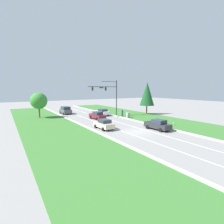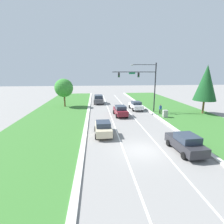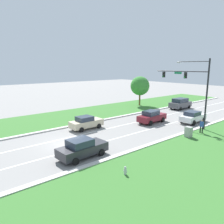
# 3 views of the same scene
# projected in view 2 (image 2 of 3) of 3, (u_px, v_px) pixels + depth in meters

# --- Properties ---
(ground_plane) EXTENTS (160.00, 160.00, 0.00)m
(ground_plane) POSITION_uv_depth(u_px,v_px,m) (143.00, 150.00, 16.31)
(ground_plane) COLOR gray
(curb_strip_right) EXTENTS (0.50, 90.00, 0.15)m
(curb_strip_right) POSITION_uv_depth(u_px,v_px,m) (200.00, 147.00, 16.84)
(curb_strip_right) COLOR beige
(curb_strip_right) RESTS_ON ground_plane
(curb_strip_left) EXTENTS (0.50, 90.00, 0.15)m
(curb_strip_left) POSITION_uv_depth(u_px,v_px,m) (82.00, 152.00, 15.76)
(curb_strip_left) COLOR beige
(curb_strip_left) RESTS_ON ground_plane
(grass_verge_left) EXTENTS (10.00, 90.00, 0.08)m
(grass_verge_left) POSITION_uv_depth(u_px,v_px,m) (21.00, 155.00, 15.27)
(grass_verge_left) COLOR #38702D
(grass_verge_left) RESTS_ON ground_plane
(lane_stripe_inner_left) EXTENTS (0.14, 81.00, 0.01)m
(lane_stripe_inner_left) POSITION_uv_depth(u_px,v_px,m) (124.00, 151.00, 16.14)
(lane_stripe_inner_left) COLOR white
(lane_stripe_inner_left) RESTS_ON ground_plane
(lane_stripe_inner_right) EXTENTS (0.14, 81.00, 0.01)m
(lane_stripe_inner_right) POSITION_uv_depth(u_px,v_px,m) (162.00, 149.00, 16.48)
(lane_stripe_inner_right) COLOR white
(lane_stripe_inner_right) RESTS_ON ground_plane
(traffic_signal_mast) EXTENTS (7.75, 0.41, 8.74)m
(traffic_signal_mast) POSITION_uv_depth(u_px,v_px,m) (144.00, 80.00, 30.58)
(traffic_signal_mast) COLOR black
(traffic_signal_mast) RESTS_ON ground_plane
(champagne_sedan) EXTENTS (2.04, 4.29, 1.65)m
(champagne_sedan) POSITION_uv_depth(u_px,v_px,m) (103.00, 128.00, 20.18)
(champagne_sedan) COLOR beige
(champagne_sedan) RESTS_ON ground_plane
(charcoal_sedan) EXTENTS (2.24, 4.55, 1.70)m
(charcoal_sedan) POSITION_uv_depth(u_px,v_px,m) (186.00, 143.00, 15.89)
(charcoal_sedan) COLOR #28282D
(charcoal_sedan) RESTS_ON ground_plane
(burgundy_sedan) EXTENTS (2.14, 4.69, 1.75)m
(burgundy_sedan) POSITION_uv_depth(u_px,v_px,m) (120.00, 111.00, 29.04)
(burgundy_sedan) COLOR maroon
(burgundy_sedan) RESTS_ON ground_plane
(graphite_suv) EXTENTS (2.28, 4.67, 1.97)m
(graphite_suv) POSITION_uv_depth(u_px,v_px,m) (99.00, 99.00, 40.44)
(graphite_suv) COLOR #4C4C51
(graphite_suv) RESTS_ON ground_plane
(white_sedan) EXTENTS (2.13, 4.64, 1.64)m
(white_sedan) POSITION_uv_depth(u_px,v_px,m) (136.00, 105.00, 33.76)
(white_sedan) COLOR white
(white_sedan) RESTS_ON ground_plane
(utility_cabinet) EXTENTS (0.70, 0.60, 1.23)m
(utility_cabinet) POSITION_uv_depth(u_px,v_px,m) (165.00, 114.00, 27.87)
(utility_cabinet) COLOR #9E9E99
(utility_cabinet) RESTS_ON ground_plane
(pedestrian) EXTENTS (0.40, 0.24, 1.69)m
(pedestrian) POSITION_uv_depth(u_px,v_px,m) (160.00, 109.00, 30.25)
(pedestrian) COLOR black
(pedestrian) RESTS_ON ground_plane
(conifer_near_right_tree) EXTENTS (3.75, 3.75, 8.37)m
(conifer_near_right_tree) POSITION_uv_depth(u_px,v_px,m) (206.00, 83.00, 29.51)
(conifer_near_right_tree) COLOR brown
(conifer_near_right_tree) RESTS_ON ground_plane
(oak_near_left_tree) EXTENTS (3.76, 3.76, 5.86)m
(oak_near_left_tree) POSITION_uv_depth(u_px,v_px,m) (64.00, 88.00, 35.75)
(oak_near_left_tree) COLOR brown
(oak_near_left_tree) RESTS_ON ground_plane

